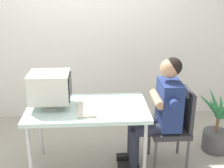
{
  "coord_description": "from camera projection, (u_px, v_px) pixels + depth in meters",
  "views": [
    {
      "loc": [
        0.09,
        -2.75,
        2.02
      ],
      "look_at": [
        0.26,
        0.0,
        1.01
      ],
      "focal_mm": 45.62,
      "sensor_mm": 36.0,
      "label": 1
    }
  ],
  "objects": [
    {
      "name": "wall_back",
      "position": [
        109.0,
        19.0,
        4.08
      ],
      "size": [
        8.0,
        0.1,
        3.0
      ],
      "primitive_type": "cube",
      "color": "silver",
      "rests_on": "ground_plane"
    },
    {
      "name": "desk",
      "position": [
        88.0,
        111.0,
        3.03
      ],
      "size": [
        1.28,
        0.72,
        0.76
      ],
      "color": "#B7B7BC",
      "rests_on": "ground_plane"
    },
    {
      "name": "person_seated",
      "position": [
        160.0,
        108.0,
        3.11
      ],
      "size": [
        0.67,
        0.58,
        1.28
      ],
      "color": "navy",
      "rests_on": "ground_plane"
    },
    {
      "name": "potted_plant",
      "position": [
        217.0,
        127.0,
        3.5
      ],
      "size": [
        0.55,
        0.54,
        0.79
      ],
      "color": "#4C4C51",
      "rests_on": "ground_plane"
    },
    {
      "name": "office_chair",
      "position": [
        175.0,
        124.0,
        3.18
      ],
      "size": [
        0.42,
        0.42,
        0.92
      ],
      "color": "#4C4C51",
      "rests_on": "ground_plane"
    },
    {
      "name": "crt_monitor",
      "position": [
        50.0,
        87.0,
        2.94
      ],
      "size": [
        0.42,
        0.34,
        0.37
      ],
      "color": "silver",
      "rests_on": "desk"
    },
    {
      "name": "keyboard",
      "position": [
        86.0,
        107.0,
        2.98
      ],
      "size": [
        0.2,
        0.49,
        0.03
      ],
      "color": "beige",
      "rests_on": "desk"
    },
    {
      "name": "ground_plane",
      "position": [
        89.0,
        167.0,
        3.27
      ],
      "size": [
        12.0,
        12.0,
        0.0
      ],
      "primitive_type": "plane",
      "color": "#9E998E"
    }
  ]
}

